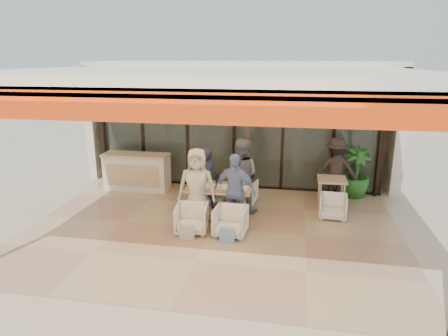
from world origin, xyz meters
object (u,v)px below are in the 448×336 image
at_px(chair_far_right, 243,191).
at_px(side_table, 332,183).
at_px(chair_near_right, 231,220).
at_px(standing_woman, 336,169).
at_px(chair_near_left, 192,217).
at_px(dining_table, 219,189).
at_px(diner_periwinkle, 234,190).
at_px(chair_far_left, 211,191).
at_px(potted_palm, 356,172).
at_px(diner_navy, 206,179).
at_px(diner_cream, 197,187).
at_px(host_counter, 137,172).
at_px(diner_grey, 240,176).
at_px(side_chair, 333,205).

relative_size(chair_far_right, side_table, 0.92).
height_order(chair_near_right, side_table, side_table).
bearing_deg(standing_woman, chair_near_left, 37.92).
relative_size(dining_table, diner_periwinkle, 0.91).
xyz_separation_m(chair_far_left, potted_palm, (3.71, 1.09, 0.39)).
bearing_deg(chair_far_right, diner_periwinkle, 96.96).
relative_size(diner_navy, diner_periwinkle, 0.93).
xyz_separation_m(chair_far_left, diner_cream, (0.00, -1.40, 0.56)).
relative_size(dining_table, chair_near_left, 2.20).
xyz_separation_m(host_counter, diner_grey, (3.10, -1.12, 0.37)).
bearing_deg(dining_table, chair_far_right, 65.58).
xyz_separation_m(chair_far_left, side_table, (3.03, 0.20, 0.34)).
height_order(diner_navy, side_chair, diner_navy).
bearing_deg(side_chair, dining_table, -166.84).
bearing_deg(chair_near_right, standing_woman, 52.19).
bearing_deg(side_chair, side_table, 94.60).
relative_size(dining_table, diner_navy, 0.97).
bearing_deg(standing_woman, diner_navy, 19.50).
distance_m(host_counter, diner_periwinkle, 3.71).
height_order(side_table, potted_palm, potted_palm).
xyz_separation_m(diner_cream, diner_periwinkle, (0.84, 0.00, -0.04)).
relative_size(side_chair, potted_palm, 0.45).
relative_size(dining_table, chair_near_right, 2.19).
distance_m(chair_near_right, standing_woman, 3.55).
distance_m(chair_near_left, diner_periwinkle, 1.09).
relative_size(side_chair, standing_woman, 0.37).
height_order(diner_navy, diner_cream, diner_cream).
xyz_separation_m(chair_far_left, chair_near_left, (0.00, -1.90, 0.04)).
distance_m(dining_table, standing_woman, 3.23).
height_order(chair_far_left, diner_navy, diner_navy).
xyz_separation_m(chair_near_right, diner_periwinkle, (-0.00, 0.50, 0.49)).
distance_m(chair_near_right, diner_cream, 1.11).
xyz_separation_m(diner_grey, diner_periwinkle, (-0.00, -0.90, -0.08)).
bearing_deg(side_table, chair_near_right, -136.21).
relative_size(chair_far_left, potted_palm, 0.44).
bearing_deg(chair_far_right, side_chair, 172.90).
bearing_deg(side_table, standing_woman, 77.26).
height_order(dining_table, chair_far_left, dining_table).
distance_m(chair_far_right, diner_grey, 0.75).
height_order(host_counter, side_table, host_counter).
bearing_deg(potted_palm, chair_near_right, -133.81).
relative_size(chair_near_left, diner_periwinkle, 0.41).
distance_m(chair_near_right, side_chair, 2.58).
distance_m(dining_table, chair_far_left, 1.10).
distance_m(chair_far_left, diner_periwinkle, 1.72).
bearing_deg(diner_periwinkle, chair_far_right, 104.51).
bearing_deg(diner_cream, chair_near_left, -93.47).
relative_size(chair_near_right, diner_grey, 0.38).
bearing_deg(side_chair, diner_cream, -159.72).
distance_m(dining_table, chair_far_right, 1.09).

